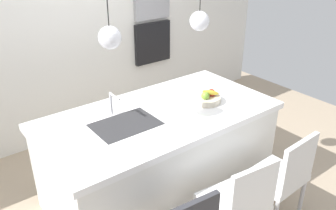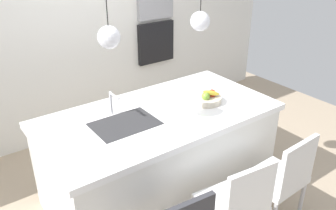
% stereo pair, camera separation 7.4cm
% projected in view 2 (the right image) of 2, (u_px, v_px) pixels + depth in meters
% --- Properties ---
extents(floor, '(6.60, 6.60, 0.00)m').
position_uv_depth(floor, '(160.00, 189.00, 3.67)').
color(floor, tan).
rests_on(floor, ground).
extents(back_wall, '(6.00, 0.10, 2.60)m').
position_uv_depth(back_wall, '(81.00, 33.00, 4.30)').
color(back_wall, silver).
rests_on(back_wall, ground).
extents(kitchen_island, '(2.21, 1.14, 0.90)m').
position_uv_depth(kitchen_island, '(160.00, 153.00, 3.47)').
color(kitchen_island, white).
rests_on(kitchen_island, ground).
extents(sink_basin, '(0.56, 0.40, 0.02)m').
position_uv_depth(sink_basin, '(125.00, 124.00, 3.08)').
color(sink_basin, '#2D2D30').
rests_on(sink_basin, kitchen_island).
extents(faucet, '(0.02, 0.17, 0.22)m').
position_uv_depth(faucet, '(112.00, 101.00, 3.17)').
color(faucet, silver).
rests_on(faucet, kitchen_island).
extents(fruit_bowl, '(0.31, 0.31, 0.16)m').
position_uv_depth(fruit_bowl, '(206.00, 98.00, 3.46)').
color(fruit_bowl, beige).
rests_on(fruit_bowl, kitchen_island).
extents(microwave, '(0.54, 0.08, 0.34)m').
position_uv_depth(microwave, '(155.00, 6.00, 4.70)').
color(microwave, '#9E9EA3').
rests_on(microwave, back_wall).
extents(oven, '(0.56, 0.08, 0.56)m').
position_uv_depth(oven, '(156.00, 42.00, 4.92)').
color(oven, black).
rests_on(oven, back_wall).
extents(chair_middle, '(0.50, 0.49, 0.92)m').
position_uv_depth(chair_middle, '(237.00, 203.00, 2.74)').
color(chair_middle, white).
rests_on(chair_middle, ground).
extents(chair_far, '(0.49, 0.43, 0.91)m').
position_uv_depth(chair_far, '(282.00, 176.00, 3.04)').
color(chair_far, silver).
rests_on(chair_far, ground).
extents(pendant_light_left, '(0.18, 0.18, 0.78)m').
position_uv_depth(pendant_light_left, '(109.00, 37.00, 2.69)').
color(pendant_light_left, silver).
extents(pendant_light_right, '(0.18, 0.18, 0.78)m').
position_uv_depth(pendant_light_right, '(200.00, 21.00, 3.17)').
color(pendant_light_right, silver).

